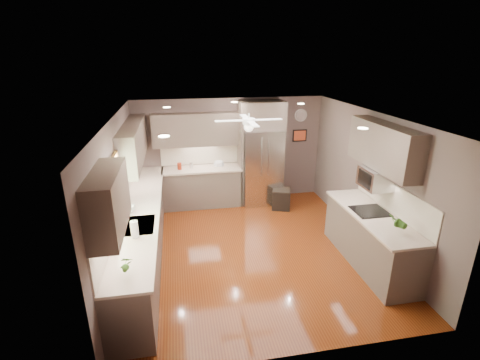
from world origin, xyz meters
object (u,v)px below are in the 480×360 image
object	(u,v)px
canister_b	(191,165)
refrigerator	(261,155)
paper_towel	(135,229)
canister_a	(179,166)
potted_plant_left	(126,264)
potted_plant_right	(397,222)
soap_bottle	(132,208)
bowl	(219,165)
microwave	(376,178)
stool	(281,199)

from	to	relation	value
canister_b	refrigerator	size ratio (longest dim) A/B	0.05
refrigerator	paper_towel	xyz separation A→B (m)	(-2.63, -3.06, -0.11)
canister_a	potted_plant_left	world-z (taller)	potted_plant_left
potted_plant_right	paper_towel	distance (m)	3.88
potted_plant_left	soap_bottle	bearing A→B (deg)	94.01
soap_bottle	bowl	bearing A→B (deg)	51.92
refrigerator	microwave	xyz separation A→B (m)	(1.33, -2.71, 0.29)
canister_b	paper_towel	bearing A→B (deg)	-107.17
potted_plant_left	stool	size ratio (longest dim) A/B	0.54
bowl	microwave	world-z (taller)	microwave
canister_a	paper_towel	world-z (taller)	paper_towel
canister_a	soap_bottle	distance (m)	2.35
refrigerator	microwave	size ratio (longest dim) A/B	4.45
potted_plant_right	canister_b	bearing A→B (deg)	128.24
paper_towel	potted_plant_right	bearing A→B (deg)	-7.53
bowl	stool	xyz separation A→B (m)	(1.39, -0.56, -0.73)
canister_b	potted_plant_right	size ratio (longest dim) A/B	0.39
canister_a	refrigerator	xyz separation A→B (m)	(1.93, -0.02, 0.17)
bowl	paper_towel	distance (m)	3.54
microwave	soap_bottle	bearing A→B (deg)	172.50
paper_towel	canister_b	bearing A→B (deg)	72.83
bowl	canister_b	bearing A→B (deg)	-179.42
potted_plant_left	canister_a	bearing A→B (deg)	79.84
potted_plant_left	stool	bearing A→B (deg)	48.85
canister_a	soap_bottle	world-z (taller)	soap_bottle
stool	paper_towel	world-z (taller)	paper_towel
canister_a	microwave	bearing A→B (deg)	-40.00
canister_a	potted_plant_left	xyz separation A→B (m)	(-0.71, -3.98, 0.06)
canister_b	bowl	world-z (taller)	canister_b
canister_b	paper_towel	world-z (taller)	paper_towel
canister_b	refrigerator	xyz separation A→B (m)	(1.66, -0.07, 0.18)
soap_bottle	microwave	world-z (taller)	microwave
canister_a	stool	size ratio (longest dim) A/B	0.30
potted_plant_left	refrigerator	bearing A→B (deg)	56.22
potted_plant_left	bowl	size ratio (longest dim) A/B	1.18
microwave	stool	distance (m)	2.71
canister_a	refrigerator	world-z (taller)	refrigerator
soap_bottle	bowl	size ratio (longest dim) A/B	0.77
canister_b	potted_plant_left	xyz separation A→B (m)	(-0.98, -4.02, 0.07)
potted_plant_right	paper_towel	xyz separation A→B (m)	(-3.84, 0.51, -0.02)
canister_a	potted_plant_right	world-z (taller)	potted_plant_right
paper_towel	bowl	bearing A→B (deg)	62.72
canister_b	soap_bottle	world-z (taller)	soap_bottle
potted_plant_right	bowl	size ratio (longest dim) A/B	1.37
bowl	potted_plant_right	bearing A→B (deg)	-58.70
refrigerator	microwave	distance (m)	3.03
canister_a	soap_bottle	size ratio (longest dim) A/B	0.86
soap_bottle	potted_plant_left	bearing A→B (deg)	-85.99
canister_b	stool	size ratio (longest dim) A/B	0.24
potted_plant_right	paper_towel	world-z (taller)	potted_plant_right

